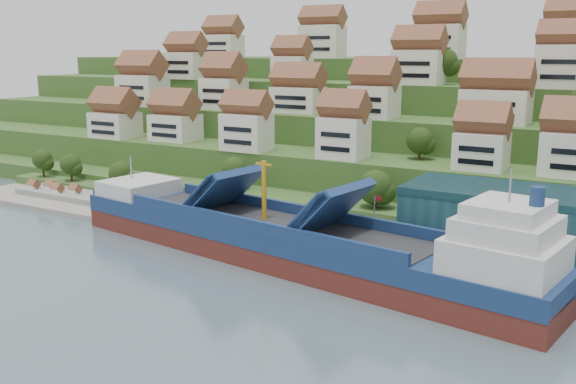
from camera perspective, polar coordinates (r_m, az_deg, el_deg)
The scene contains 9 objects.
ground at distance 106.64m, azimuth -3.55°, elevation -5.63°, with size 300.00×300.00×0.00m, color slate.
quay at distance 110.24m, azimuth 9.57°, elevation -4.58°, with size 180.00×14.00×2.20m, color gray.
pebble_beach at distance 153.28m, azimuth -19.19°, elevation -0.54°, with size 45.00×20.00×1.00m, color gray.
hillside at distance 197.13m, azimuth 13.60°, elevation 5.54°, with size 260.00×128.00×31.00m.
hillside_village at distance 154.29m, azimuth 10.58°, elevation 9.00°, with size 156.44×63.40×29.59m.
hillside_trees at distance 143.30m, azimuth 5.56°, elevation 5.90°, with size 145.47×62.08×31.23m.
flagpole at distance 104.88m, azimuth 7.74°, elevation -2.11°, with size 1.28×0.16×8.00m.
beach_huts at distance 153.69m, azimuth -20.07°, elevation 0.04°, with size 14.40×3.70×2.20m.
cargo_ship at distance 100.79m, azimuth 0.82°, elevation -4.56°, with size 86.59×25.30×19.08m.
Camera 1 is at (57.20, -83.79, 32.88)m, focal length 40.00 mm.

